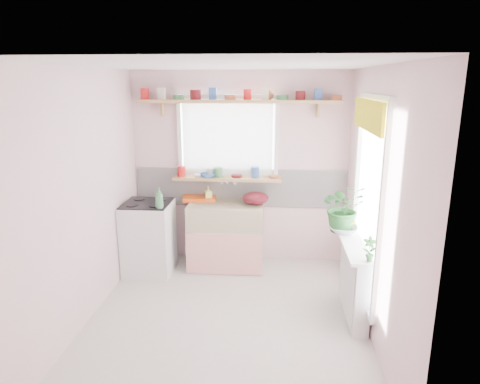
{
  "coord_description": "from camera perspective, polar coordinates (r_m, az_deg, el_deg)",
  "views": [
    {
      "loc": [
        0.46,
        -3.88,
        2.37
      ],
      "look_at": [
        0.09,
        0.55,
        1.21
      ],
      "focal_mm": 32.0,
      "sensor_mm": 36.0,
      "label": 1
    }
  ],
  "objects": [
    {
      "name": "herb_pot",
      "position": [
        4.06,
        16.9,
        -7.32
      ],
      "size": [
        0.13,
        0.1,
        0.24
      ],
      "primitive_type": "imported",
      "rotation": [
        0.0,
        0.0,
        -0.12
      ],
      "color": "#31712D",
      "rests_on": "radiator_ledge"
    },
    {
      "name": "shelf_vase",
      "position": [
        5.42,
        3.76,
        12.99
      ],
      "size": [
        0.19,
        0.19,
        0.15
      ],
      "primitive_type": "imported",
      "rotation": [
        0.0,
        0.0,
        -0.35
      ],
      "color": "#B25D37",
      "rests_on": "pine_shelf"
    },
    {
      "name": "room",
      "position": [
        4.85,
        7.02,
        2.66
      ],
      "size": [
        3.2,
        3.2,
        3.2
      ],
      "color": "beige",
      "rests_on": "ground"
    },
    {
      "name": "shelf_crockery",
      "position": [
        5.38,
        -0.63,
        12.78
      ],
      "size": [
        2.47,
        0.11,
        0.12
      ],
      "color": "red",
      "rests_on": "pine_shelf"
    },
    {
      "name": "radiator_ledge",
      "position": [
        4.61,
        15.03,
        -11.2
      ],
      "size": [
        0.22,
        0.95,
        0.78
      ],
      "color": "white",
      "rests_on": "ground"
    },
    {
      "name": "sill_crockery",
      "position": [
        5.53,
        -2.21,
        2.57
      ],
      "size": [
        1.35,
        0.11,
        0.12
      ],
      "color": "red",
      "rests_on": "windowsill"
    },
    {
      "name": "sill_bowl",
      "position": [
        5.5,
        -4.37,
        2.22
      ],
      "size": [
        0.22,
        0.22,
        0.06
      ],
      "primitive_type": "imported",
      "rotation": [
        0.0,
        0.0,
        -0.21
      ],
      "color": "#3163A1",
      "rests_on": "windowsill"
    },
    {
      "name": "pine_shelf",
      "position": [
        5.38,
        -0.16,
        11.99
      ],
      "size": [
        2.52,
        0.24,
        0.04
      ],
      "primitive_type": "cube",
      "color": "tan",
      "rests_on": "room"
    },
    {
      "name": "soap_bottle_sink",
      "position": [
        5.57,
        -4.24,
        -0.2
      ],
      "size": [
        0.11,
        0.11,
        0.19
      ],
      "primitive_type": "imported",
      "rotation": [
        0.0,
        0.0,
        0.37
      ],
      "color": "#EDEE6A",
      "rests_on": "sink_unit"
    },
    {
      "name": "sill_cup",
      "position": [
        5.61,
        -3.83,
        2.7
      ],
      "size": [
        0.16,
        0.16,
        0.1
      ],
      "primitive_type": "imported",
      "rotation": [
        0.0,
        0.0,
        0.32
      ],
      "color": "beige",
      "rests_on": "windowsill"
    },
    {
      "name": "fruit_bowl",
      "position": [
        4.76,
        13.6,
        -4.85
      ],
      "size": [
        0.33,
        0.33,
        0.07
      ],
      "primitive_type": "imported",
      "rotation": [
        0.0,
        0.0,
        -0.11
      ],
      "color": "silver",
      "rests_on": "radiator_ledge"
    },
    {
      "name": "windowsill",
      "position": [
        5.54,
        -1.69,
        1.81
      ],
      "size": [
        1.4,
        0.22,
        0.04
      ],
      "primitive_type": "cube",
      "color": "tan",
      "rests_on": "room"
    },
    {
      "name": "dish_tray",
      "position": [
        5.66,
        -5.45,
        -0.77
      ],
      "size": [
        0.46,
        0.38,
        0.04
      ],
      "primitive_type": "cube",
      "rotation": [
        0.0,
        0.0,
        0.16
      ],
      "color": "#F05615",
      "rests_on": "sink_unit"
    },
    {
      "name": "cooker_bottle",
      "position": [
        5.08,
        -10.73,
        -0.77
      ],
      "size": [
        0.1,
        0.1,
        0.25
      ],
      "primitive_type": "imported",
      "rotation": [
        0.0,
        0.0,
        0.04
      ],
      "color": "#458B59",
      "rests_on": "cooker"
    },
    {
      "name": "sink_unit",
      "position": [
        5.56,
        -1.86,
        -5.75
      ],
      "size": [
        0.95,
        0.65,
        1.11
      ],
      "color": "white",
      "rests_on": "ground"
    },
    {
      "name": "colander",
      "position": [
        5.42,
        2.09,
        -0.81
      ],
      "size": [
        0.44,
        0.44,
        0.15
      ],
      "primitive_type": "ellipsoid",
      "rotation": [
        0.0,
        0.0,
        -0.41
      ],
      "color": "#500D18",
      "rests_on": "sink_unit"
    },
    {
      "name": "jade_plant",
      "position": [
        4.73,
        13.67,
        -2.01
      ],
      "size": [
        0.55,
        0.5,
        0.54
      ],
      "primitive_type": "imported",
      "rotation": [
        0.0,
        0.0,
        0.18
      ],
      "color": "#266129",
      "rests_on": "radiator_ledge"
    },
    {
      "name": "fruit",
      "position": [
        4.75,
        13.71,
        -4.14
      ],
      "size": [
        0.2,
        0.14,
        0.1
      ],
      "color": "orange",
      "rests_on": "fruit_bowl"
    },
    {
      "name": "cooker",
      "position": [
        5.52,
        -12.06,
        -5.94
      ],
      "size": [
        0.58,
        0.58,
        0.93
      ],
      "color": "white",
      "rests_on": "ground"
    }
  ]
}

